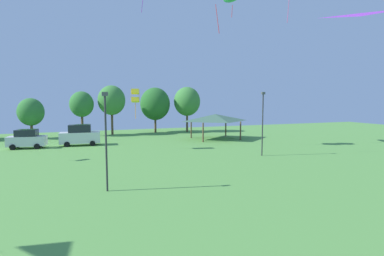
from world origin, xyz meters
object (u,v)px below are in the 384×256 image
Objects in this scene: parked_car_second_from_left at (80,135)px; treeline_tree_6 at (187,102)px; parked_car_leftmost at (27,139)px; treeline_tree_3 at (82,104)px; treeline_tree_4 at (112,100)px; light_post_0 at (263,120)px; park_pavilion at (215,118)px; kite_flying_0 at (135,96)px; light_post_1 at (106,136)px; treeline_tree_2 at (31,112)px; kite_flying_4 at (360,39)px; treeline_tree_5 at (155,104)px.

treeline_tree_6 reaches higher than parked_car_second_from_left.
parked_car_leftmost is 0.54× the size of treeline_tree_6.
treeline_tree_4 is at bearing 1.39° from treeline_tree_3.
treeline_tree_4 is at bearing 68.31° from parked_car_second_from_left.
treeline_tree_3 reaches higher than light_post_0.
treeline_tree_3 is at bearing 148.91° from park_pavilion.
treeline_tree_6 reaches higher than light_post_0.
treeline_tree_3 is (-5.37, 16.13, -1.15)m from kite_flying_0.
treeline_tree_3 is (-0.86, 30.70, 1.48)m from light_post_1.
treeline_tree_2 is 11.64m from treeline_tree_4.
treeline_tree_2 is 0.85× the size of treeline_tree_3.
treeline_tree_4 is at bearing 83.19° from light_post_1.
treeline_tree_6 is (23.65, 10.36, 4.23)m from parked_car_leftmost.
treeline_tree_6 is at bearing 31.56° from parked_car_leftmost.
treeline_tree_4 is (11.47, 1.08, 1.66)m from treeline_tree_2.
light_post_1 reaches higher than treeline_tree_2.
treeline_tree_2 is at bearing -172.05° from treeline_tree_3.
treeline_tree_2 is at bearing 135.38° from light_post_0.
kite_flying_4 is 0.62× the size of light_post_1.
light_post_0 is 0.81× the size of treeline_tree_4.
kite_flying_0 is 14.04m from light_post_0.
treeline_tree_2 is at bearing 158.44° from park_pavilion.
kite_flying_4 reaches higher than kite_flying_0.
light_post_0 is 24.19m from treeline_tree_6.
treeline_tree_6 is at bearing 2.10° from treeline_tree_2.
treeline_tree_3 is at bearing 108.43° from kite_flying_0.
treeline_tree_4 is at bearing 52.21° from parked_car_leftmost.
treeline_tree_4 reaches higher than light_post_1.
treeline_tree_6 reaches higher than treeline_tree_5.
treeline_tree_2 is at bearing 128.92° from parked_car_second_from_left.
parked_car_second_from_left is 0.79× the size of light_post_1.
treeline_tree_5 is (-4.72, 25.04, 1.32)m from light_post_0.
parked_car_leftmost is 12.76m from treeline_tree_3.
parked_car_second_from_left is at bearing -115.78° from treeline_tree_4.
treeline_tree_6 is (17.85, 10.18, 4.07)m from parked_car_second_from_left.
kite_flying_0 is 13.88m from park_pavilion.
treeline_tree_2 is at bearing 104.68° from light_post_1.
treeline_tree_3 reaches higher than parked_car_leftmost.
light_post_1 is at bearing 149.36° from kite_flying_4.
park_pavilion is 1.16× the size of light_post_0.
light_post_0 is at bearing -23.12° from parked_car_leftmost.
parked_car_leftmost is 21.61m from light_post_1.
light_post_0 is at bearing 75.35° from kite_flying_4.
kite_flying_4 is 28.17m from park_pavilion.
kite_flying_4 is at bearing -99.98° from park_pavilion.
kite_flying_0 is at bearing 72.81° from light_post_1.
kite_flying_0 is at bearing -50.95° from treeline_tree_2.
kite_flying_4 is 34.43m from parked_car_leftmost.
kite_flying_0 is 0.45× the size of park_pavilion.
treeline_tree_6 reaches higher than treeline_tree_2.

